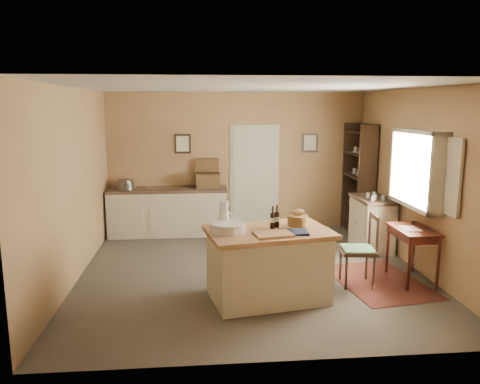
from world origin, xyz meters
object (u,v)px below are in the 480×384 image
object	(u,v)px
sideboard	(168,210)
writing_desk	(413,236)
desk_chair	(357,251)
right_cabinet	(372,223)
work_island	(268,262)
shelving_unit	(361,179)

from	to	relation	value
sideboard	writing_desk	size ratio (longest dim) A/B	2.76
desk_chair	sideboard	bearing A→B (deg)	139.48
desk_chair	right_cabinet	bearing A→B (deg)	68.70
work_island	writing_desk	bearing A→B (deg)	0.84
right_cabinet	writing_desk	bearing A→B (deg)	-89.99
sideboard	writing_desk	xyz separation A→B (m)	(3.54, -2.77, 0.18)
desk_chair	work_island	bearing A→B (deg)	-159.24
right_cabinet	shelving_unit	world-z (taller)	shelving_unit
writing_desk	shelving_unit	xyz separation A→B (m)	(0.16, 2.57, 0.39)
sideboard	writing_desk	bearing A→B (deg)	-38.04
desk_chair	right_cabinet	distance (m)	1.79
work_island	right_cabinet	xyz separation A→B (m)	(2.10, 1.95, -0.02)
shelving_unit	desk_chair	bearing A→B (deg)	-110.04
work_island	writing_desk	xyz separation A→B (m)	(2.10, 0.42, 0.18)
sideboard	right_cabinet	bearing A→B (deg)	-19.33
desk_chair	shelving_unit	world-z (taller)	shelving_unit
work_island	right_cabinet	size ratio (longest dim) A/B	1.69
right_cabinet	shelving_unit	bearing A→B (deg)	81.53
sideboard	shelving_unit	size ratio (longest dim) A/B	1.06
right_cabinet	desk_chair	bearing A→B (deg)	-116.83
work_island	desk_chair	bearing A→B (deg)	4.79
right_cabinet	sideboard	bearing A→B (deg)	160.67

